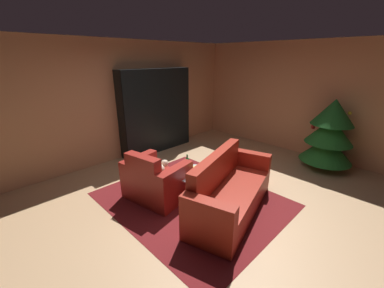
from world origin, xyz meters
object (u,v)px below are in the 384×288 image
(bookshelf_unit, at_px, (160,111))
(armchair_red, at_px, (156,181))
(decorated_tree, at_px, (330,134))
(couch_red, at_px, (229,192))
(bottle_on_table, at_px, (187,164))
(book_stack_on_table, at_px, (198,170))
(coffee_table, at_px, (195,175))

(bookshelf_unit, relative_size, armchair_red, 1.84)
(armchair_red, relative_size, decorated_tree, 0.73)
(couch_red, xyz_separation_m, bottle_on_table, (-0.86, -0.08, 0.23))
(decorated_tree, bearing_deg, armchair_red, -116.01)
(couch_red, distance_m, bottle_on_table, 0.90)
(armchair_red, distance_m, decorated_tree, 3.73)
(decorated_tree, bearing_deg, book_stack_on_table, -112.49)
(bottle_on_table, xyz_separation_m, decorated_tree, (1.39, 2.80, 0.24))
(decorated_tree, bearing_deg, bottle_on_table, -116.36)
(couch_red, relative_size, bottle_on_table, 7.37)
(coffee_table, height_order, book_stack_on_table, book_stack_on_table)
(coffee_table, height_order, decorated_tree, decorated_tree)
(bookshelf_unit, xyz_separation_m, book_stack_on_table, (2.27, -0.97, -0.53))
(coffee_table, bearing_deg, armchair_red, -129.16)
(bottle_on_table, height_order, decorated_tree, decorated_tree)
(bookshelf_unit, distance_m, coffee_table, 2.52)
(couch_red, xyz_separation_m, book_stack_on_table, (-0.62, -0.05, 0.17))
(armchair_red, height_order, bottle_on_table, armchair_red)
(bookshelf_unit, distance_m, bottle_on_table, 2.31)
(couch_red, distance_m, decorated_tree, 2.81)
(bottle_on_table, relative_size, decorated_tree, 0.19)
(book_stack_on_table, xyz_separation_m, decorated_tree, (1.15, 2.77, 0.30))
(bookshelf_unit, relative_size, couch_red, 0.98)
(couch_red, distance_m, book_stack_on_table, 0.65)
(bookshelf_unit, bearing_deg, coffee_table, -24.22)
(bookshelf_unit, height_order, bottle_on_table, bookshelf_unit)
(couch_red, height_order, decorated_tree, decorated_tree)
(bookshelf_unit, relative_size, decorated_tree, 1.35)
(decorated_tree, bearing_deg, coffee_table, -113.12)
(armchair_red, bearing_deg, couch_red, 28.79)
(book_stack_on_table, bearing_deg, coffee_table, -147.62)
(couch_red, bearing_deg, decorated_tree, 79.12)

